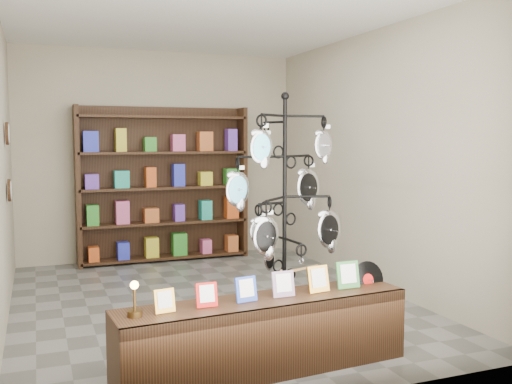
# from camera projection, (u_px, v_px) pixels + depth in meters

# --- Properties ---
(ground) EXTENTS (5.00, 5.00, 0.00)m
(ground) POSITION_uv_depth(u_px,v_px,m) (210.00, 302.00, 6.12)
(ground) COLOR slate
(ground) RESTS_ON ground
(room_envelope) EXTENTS (5.00, 5.00, 5.00)m
(room_envelope) POSITION_uv_depth(u_px,v_px,m) (209.00, 129.00, 5.94)
(room_envelope) COLOR #B0A58E
(room_envelope) RESTS_ON ground
(display_tree) EXTENTS (1.11, 1.09, 2.14)m
(display_tree) POSITION_uv_depth(u_px,v_px,m) (285.00, 197.00, 4.95)
(display_tree) COLOR black
(display_tree) RESTS_ON ground
(front_shelf) EXTENTS (2.28, 0.63, 0.80)m
(front_shelf) POSITION_uv_depth(u_px,v_px,m) (265.00, 335.00, 4.27)
(front_shelf) COLOR black
(front_shelf) RESTS_ON ground
(back_shelving) EXTENTS (2.42, 0.36, 2.20)m
(back_shelving) POSITION_uv_depth(u_px,v_px,m) (164.00, 189.00, 8.15)
(back_shelving) COLOR black
(back_shelving) RESTS_ON ground
(wall_clocks) EXTENTS (0.03, 0.24, 0.84)m
(wall_clocks) POSITION_uv_depth(u_px,v_px,m) (8.00, 162.00, 6.01)
(wall_clocks) COLOR black
(wall_clocks) RESTS_ON ground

